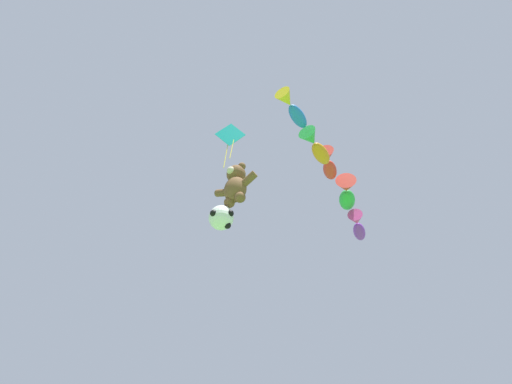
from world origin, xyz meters
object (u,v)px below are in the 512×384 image
(fish_kite_emerald, at_px, (347,193))
(fish_kite_violet, at_px, (358,226))
(teddy_bear_kite, at_px, (235,185))
(soccer_ball_kite, at_px, (221,218))
(fish_kite_cobalt, at_px, (292,108))
(fish_kite_crimson, at_px, (328,163))
(fish_kite_tangerine, at_px, (316,146))
(diamond_kite, at_px, (230,136))

(fish_kite_emerald, xyz_separation_m, fish_kite_violet, (-0.43, 2.10, -0.72))
(teddy_bear_kite, distance_m, soccer_ball_kite, 1.40)
(fish_kite_cobalt, relative_size, fish_kite_crimson, 0.93)
(fish_kite_tangerine, height_order, diamond_kite, diamond_kite)
(fish_kite_cobalt, xyz_separation_m, fish_kite_violet, (-0.99, 8.76, -0.09))
(soccer_ball_kite, bearing_deg, fish_kite_violet, 80.02)
(diamond_kite, bearing_deg, fish_kite_tangerine, 26.29)
(fish_kite_cobalt, bearing_deg, fish_kite_tangerine, 92.98)
(fish_kite_cobalt, bearing_deg, fish_kite_violet, 96.45)
(soccer_ball_kite, xyz_separation_m, fish_kite_emerald, (2.10, 7.41, 5.58))
(diamond_kite, bearing_deg, fish_kite_emerald, 63.71)
(fish_kite_crimson, bearing_deg, fish_kite_emerald, 93.20)
(teddy_bear_kite, relative_size, fish_kite_emerald, 0.73)
(soccer_ball_kite, relative_size, fish_kite_crimson, 0.43)
(fish_kite_crimson, height_order, fish_kite_emerald, fish_kite_crimson)
(fish_kite_tangerine, relative_size, fish_kite_emerald, 0.85)
(fish_kite_cobalt, bearing_deg, fish_kite_crimson, 95.74)
(fish_kite_cobalt, height_order, fish_kite_emerald, fish_kite_emerald)
(teddy_bear_kite, relative_size, diamond_kite, 0.60)
(fish_kite_cobalt, bearing_deg, soccer_ball_kite, -164.26)
(fish_kite_violet, relative_size, diamond_kite, 0.85)
(soccer_ball_kite, relative_size, fish_kite_cobalt, 0.46)
(soccer_ball_kite, distance_m, fish_kite_cobalt, 5.67)
(fish_kite_emerald, bearing_deg, fish_kite_crimson, -86.80)
(fish_kite_crimson, bearing_deg, soccer_ball_kite, -113.87)
(fish_kite_cobalt, bearing_deg, teddy_bear_kite, -163.06)
(teddy_bear_kite, xyz_separation_m, fish_kite_emerald, (1.65, 7.33, 4.26))
(fish_kite_tangerine, height_order, fish_kite_crimson, fish_kite_crimson)
(fish_kite_violet, bearing_deg, soccer_ball_kite, -99.98)
(fish_kite_crimson, relative_size, fish_kite_violet, 0.82)
(fish_kite_cobalt, distance_m, fish_kite_crimson, 4.39)
(fish_kite_crimson, distance_m, fish_kite_violet, 4.59)
(teddy_bear_kite, distance_m, fish_kite_emerald, 8.64)
(fish_kite_cobalt, xyz_separation_m, fish_kite_crimson, (-0.43, 4.29, 0.81))
(fish_kite_cobalt, height_order, fish_kite_violet, fish_kite_cobalt)
(fish_kite_cobalt, relative_size, fish_kite_emerald, 0.79)
(diamond_kite, bearing_deg, fish_kite_cobalt, -6.33)
(teddy_bear_kite, xyz_separation_m, diamond_kite, (-1.44, 1.08, 4.96))
(fish_kite_tangerine, xyz_separation_m, fish_kite_violet, (-0.88, 6.60, 0.11))
(soccer_ball_kite, height_order, fish_kite_tangerine, fish_kite_tangerine)
(fish_kite_tangerine, distance_m, fish_kite_emerald, 4.60)
(soccer_ball_kite, xyz_separation_m, fish_kite_tangerine, (2.55, 2.91, 4.75))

